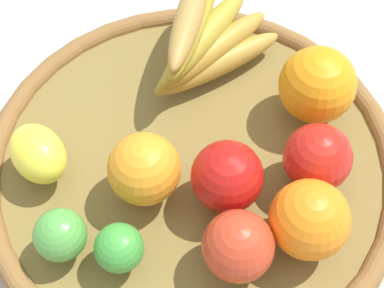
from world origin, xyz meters
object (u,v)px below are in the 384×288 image
at_px(lime_1, 59,233).
at_px(orange_2, 317,85).
at_px(apple_0, 227,177).
at_px(orange_1, 309,220).
at_px(apple_2, 317,158).
at_px(apple_1, 238,246).
at_px(orange_0, 145,170).
at_px(lime_0, 119,248).
at_px(banana_bunch, 204,38).
at_px(lemon_0, 38,154).

distance_m(lime_1, orange_2, 0.30).
relative_size(apple_0, orange_1, 0.95).
relative_size(apple_2, apple_1, 1.03).
distance_m(orange_2, orange_0, 0.20).
distance_m(apple_0, orange_1, 0.09).
relative_size(apple_2, lime_0, 1.48).
relative_size(orange_1, lime_0, 1.62).
relative_size(orange_1, orange_0, 1.04).
distance_m(banana_bunch, orange_1, 0.24).
distance_m(apple_2, lime_1, 0.25).
bearing_deg(orange_0, apple_1, 97.71).
bearing_deg(orange_1, orange_2, -139.48).
bearing_deg(apple_0, lime_0, -6.28).
height_order(apple_2, orange_2, orange_2).
distance_m(apple_0, orange_2, 0.14).
relative_size(banana_bunch, lime_0, 3.64).
bearing_deg(apple_2, apple_0, -26.45).
height_order(apple_2, orange_1, orange_1).
xyz_separation_m(apple_2, lime_0, (0.20, -0.05, -0.01)).
distance_m(lemon_0, lime_0, 0.13).
distance_m(apple_2, lime_0, 0.21).
relative_size(apple_0, banana_bunch, 0.42).
distance_m(lime_1, orange_0, 0.10).
bearing_deg(orange_2, apple_2, 43.80).
bearing_deg(banana_bunch, lemon_0, 0.04).
relative_size(lemon_0, orange_2, 0.86).
xyz_separation_m(lemon_0, orange_1, (-0.15, 0.23, 0.01)).
distance_m(banana_bunch, lime_0, 0.25).
xyz_separation_m(apple_0, lemon_0, (0.12, -0.14, -0.01)).
relative_size(banana_bunch, orange_0, 2.35).
bearing_deg(orange_2, apple_0, 7.38).
xyz_separation_m(banana_bunch, orange_0, (0.15, 0.09, -0.01)).
distance_m(apple_2, orange_2, 0.09).
height_order(lime_1, orange_1, orange_1).
height_order(apple_2, lime_0, apple_2).
bearing_deg(lime_1, lime_0, 125.62).
bearing_deg(lime_1, orange_0, 177.85).
bearing_deg(apple_1, orange_1, 159.61).
distance_m(lemon_0, apple_2, 0.27).
xyz_separation_m(lime_1, orange_0, (-0.10, 0.00, 0.01)).
relative_size(lemon_0, lime_0, 1.51).
bearing_deg(banana_bunch, lime_0, 31.38).
xyz_separation_m(apple_0, banana_bunch, (-0.10, -0.14, 0.01)).
bearing_deg(apple_1, apple_0, -124.25).
bearing_deg(lime_0, orange_0, -146.09).
xyz_separation_m(lime_1, orange_2, (-0.29, 0.04, 0.02)).
distance_m(lemon_0, orange_2, 0.29).
distance_m(apple_0, lime_1, 0.16).
xyz_separation_m(apple_0, orange_0, (0.05, -0.06, 0.00)).
xyz_separation_m(apple_2, lime_1, (0.23, -0.10, -0.01)).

